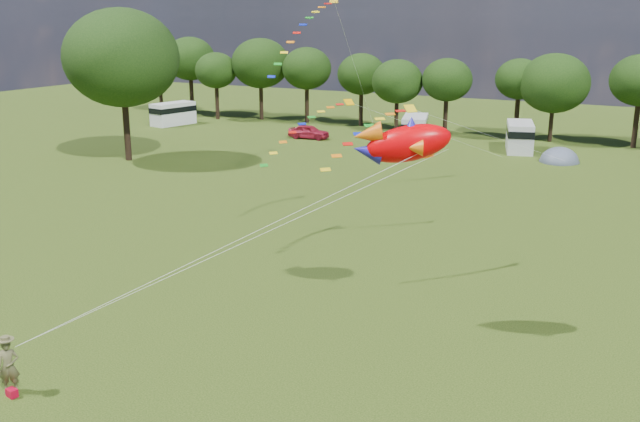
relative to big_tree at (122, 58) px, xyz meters
The scene contains 16 objects.
ground_plane 42.02m from the big_tree, 43.03° to the right, with size 180.00×180.00×0.00m, color black.
tree_line 44.52m from the big_tree, 37.40° to the left, with size 102.98×10.98×10.27m.
big_tree is the anchor object (origin of this frame).
car_a 21.36m from the big_tree, 63.14° to the left, with size 1.74×4.43×1.48m, color #B41F38.
car_b 25.90m from the big_tree, 37.92° to the left, with size 1.62×4.33×1.53m, color #9B9DA2.
campervan_a 22.47m from the big_tree, 118.20° to the left, with size 3.29×5.69×2.62m.
campervan_b 29.33m from the big_tree, 46.24° to the left, with size 3.86×6.02×2.73m.
campervan_c 37.36m from the big_tree, 34.74° to the left, with size 3.77×6.02×2.74m.
tent_orange 27.99m from the big_tree, 32.51° to the left, with size 2.86×3.13×2.24m.
tent_greyblue 39.55m from the big_tree, 26.50° to the left, with size 3.51×3.84×2.61m.
kite_flyer 42.13m from the big_tree, 53.19° to the right, with size 0.72×0.47×1.97m, color brown.
kite_bag 42.62m from the big_tree, 53.07° to the right, with size 0.40×0.27×0.29m, color #AC041F.
fish_kite 40.72m from the big_tree, 32.12° to the right, with size 4.17×2.68×2.20m.
streamer_kite_a 18.14m from the big_tree, ahead, with size 3.41×5.53×5.79m.
streamer_kite_b 26.51m from the big_tree, 22.53° to the right, with size 4.20×4.65×3.78m.
streamer_kite_c 34.93m from the big_tree, 27.28° to the right, with size 3.12×4.94×2.79m.
Camera 1 is at (14.61, -19.74, 12.69)m, focal length 40.00 mm.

